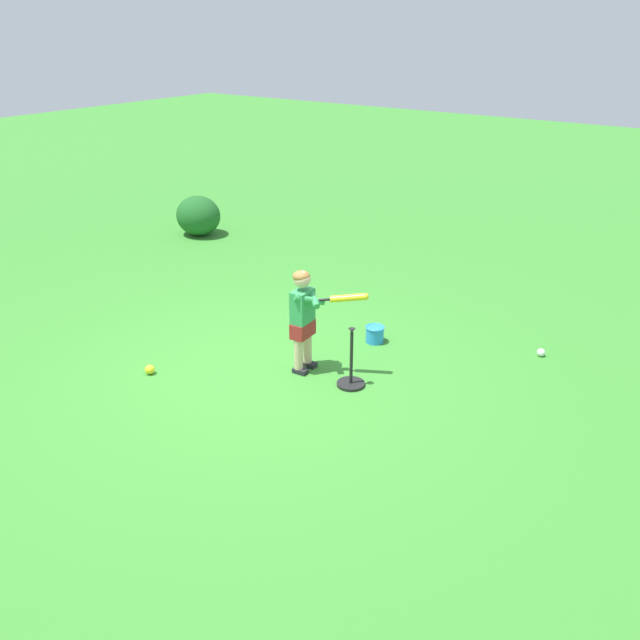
% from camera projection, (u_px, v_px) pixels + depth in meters
% --- Properties ---
extents(ground_plane, '(40.00, 40.00, 0.00)m').
position_uv_depth(ground_plane, '(256.00, 373.00, 6.99)').
color(ground_plane, '#38842D').
extents(child_batter, '(0.72, 0.44, 1.08)m').
position_uv_depth(child_batter, '(305.00, 312.00, 6.78)').
color(child_batter, '#232328').
rests_on(child_batter, ground).
extents(play_ball_near_batter, '(0.09, 0.09, 0.09)m').
position_uv_depth(play_ball_near_batter, '(541.00, 352.00, 7.31)').
color(play_ball_near_batter, white).
rests_on(play_ball_near_batter, ground).
extents(play_ball_midfield, '(0.10, 0.10, 0.10)m').
position_uv_depth(play_ball_midfield, '(150.00, 370.00, 6.95)').
color(play_ball_midfield, yellow).
rests_on(play_ball_midfield, ground).
extents(batting_tee, '(0.28, 0.28, 0.62)m').
position_uv_depth(batting_tee, '(351.00, 376.00, 6.71)').
color(batting_tee, black).
rests_on(batting_tee, ground).
extents(toy_bucket, '(0.22, 0.22, 0.19)m').
position_uv_depth(toy_bucket, '(375.00, 334.00, 7.61)').
color(toy_bucket, '#2884DB').
rests_on(toy_bucket, ground).
extents(shrub_left_background, '(0.76, 0.68, 0.65)m').
position_uv_depth(shrub_left_background, '(198.00, 216.00, 11.27)').
color(shrub_left_background, '#1E5B23').
rests_on(shrub_left_background, ground).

